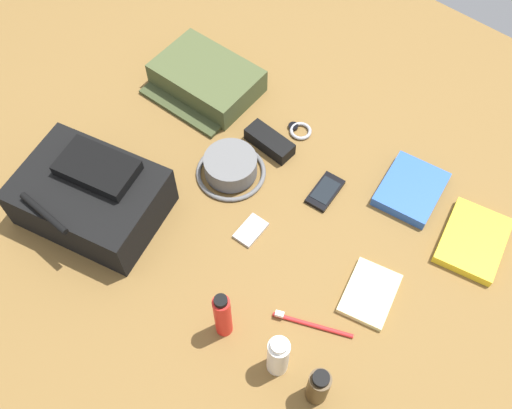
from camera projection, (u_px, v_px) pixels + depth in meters
ground_plane at (256, 215)px, 1.49m from camera, size 2.64×2.02×0.02m
backpack at (91, 196)px, 1.43m from camera, size 0.39×0.33×0.16m
toiletry_pouch at (206, 79)px, 1.67m from camera, size 0.30×0.25×0.08m
bucket_hat at (231, 167)px, 1.52m from camera, size 0.19×0.19×0.06m
cologne_bottle at (318, 387)px, 1.19m from camera, size 0.05×0.05×0.13m
toothpaste_tube at (278, 356)px, 1.21m from camera, size 0.05×0.05×0.15m
sunscreen_spray at (223, 315)px, 1.25m from camera, size 0.04×0.04×0.17m
paperback_novel at (473, 241)px, 1.42m from camera, size 0.18×0.22×0.03m
travel_guidebook at (411, 189)px, 1.50m from camera, size 0.17×0.20×0.03m
cell_phone at (325, 192)px, 1.51m from camera, size 0.07×0.12×0.01m
media_player at (251, 230)px, 1.45m from camera, size 0.06×0.09×0.01m
wristwatch at (300, 130)px, 1.61m from camera, size 0.07×0.06×0.01m
toothbrush at (308, 324)px, 1.32m from camera, size 0.18×0.08×0.02m
notepad at (369, 295)px, 1.35m from camera, size 0.14×0.17×0.02m
sunglasses_case at (270, 142)px, 1.57m from camera, size 0.14×0.06×0.04m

